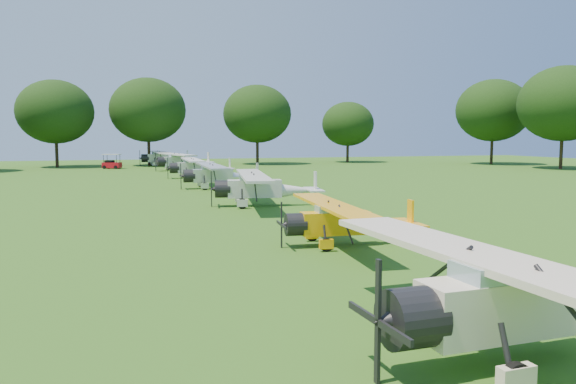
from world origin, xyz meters
name	(u,v)px	position (x,y,z in m)	size (l,w,h in m)	color
ground	(264,218)	(0.00, 0.00, 0.00)	(160.00, 160.00, 0.00)	#205415
tree_belt	(326,67)	(3.57, 0.16, 8.03)	(137.36, 130.27, 14.52)	black
aircraft_1	(526,294)	(-0.17, -19.90, 1.29)	(7.04, 11.19, 2.21)	beige
aircraft_2	(346,219)	(1.14, -8.28, 1.05)	(5.74, 9.14, 1.79)	#FFAB0A
aircraft_3	(263,186)	(1.30, 4.94, 1.27)	(7.00, 11.07, 2.17)	silver
aircraft_4	(219,173)	(0.91, 17.53, 1.25)	(6.83, 10.87, 2.14)	silver
aircraft_5	(198,166)	(1.06, 29.64, 1.26)	(6.85, 10.89, 2.15)	silver
aircraft_6	(182,160)	(1.05, 43.33, 1.35)	(7.45, 11.78, 2.31)	silver
aircraft_7	(163,157)	(-0.16, 55.47, 1.36)	(7.40, 11.79, 2.32)	silver
golf_cart	(112,164)	(-7.47, 50.04, 0.65)	(2.62, 2.15, 1.95)	red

